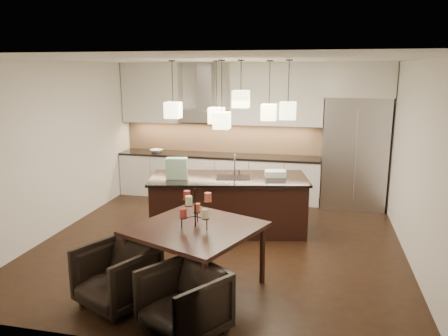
% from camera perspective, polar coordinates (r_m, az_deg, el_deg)
% --- Properties ---
extents(floor, '(5.50, 5.50, 0.02)m').
position_cam_1_polar(floor, '(6.98, -0.36, -9.68)').
color(floor, black).
rests_on(floor, ground).
extents(ceiling, '(5.50, 5.50, 0.02)m').
position_cam_1_polar(ceiling, '(6.46, -0.40, 14.13)').
color(ceiling, white).
rests_on(ceiling, wall_back).
extents(wall_back, '(5.50, 0.02, 2.80)m').
position_cam_1_polar(wall_back, '(9.25, 3.49, 4.91)').
color(wall_back, silver).
rests_on(wall_back, ground).
extents(wall_front, '(5.50, 0.02, 2.80)m').
position_cam_1_polar(wall_front, '(4.02, -9.32, -5.57)').
color(wall_front, silver).
rests_on(wall_front, ground).
extents(wall_left, '(0.02, 5.50, 2.80)m').
position_cam_1_polar(wall_left, '(7.68, -20.91, 2.49)').
color(wall_left, silver).
rests_on(wall_left, ground).
extents(wall_right, '(0.02, 5.50, 2.80)m').
position_cam_1_polar(wall_right, '(6.54, 23.88, 0.60)').
color(wall_right, silver).
rests_on(wall_right, ground).
extents(refrigerator, '(1.20, 0.72, 2.15)m').
position_cam_1_polar(refrigerator, '(8.84, 16.62, 1.90)').
color(refrigerator, '#B7B7BA').
rests_on(refrigerator, floor).
extents(fridge_panel, '(1.26, 0.72, 0.65)m').
position_cam_1_polar(fridge_panel, '(8.70, 17.21, 11.00)').
color(fridge_panel, silver).
rests_on(fridge_panel, refrigerator).
extents(lower_cabinets, '(4.21, 0.62, 0.88)m').
position_cam_1_polar(lower_cabinets, '(9.23, -0.75, -1.15)').
color(lower_cabinets, silver).
rests_on(lower_cabinets, floor).
extents(countertop, '(4.21, 0.66, 0.04)m').
position_cam_1_polar(countertop, '(9.13, -0.76, 1.66)').
color(countertop, black).
rests_on(countertop, lower_cabinets).
extents(backsplash, '(4.21, 0.02, 0.63)m').
position_cam_1_polar(backsplash, '(9.37, -0.34, 4.01)').
color(backsplash, tan).
rests_on(backsplash, countertop).
extents(upper_cab_left, '(1.25, 0.35, 1.25)m').
position_cam_1_polar(upper_cab_left, '(9.56, -9.36, 9.69)').
color(upper_cab_left, silver).
rests_on(upper_cab_left, wall_back).
extents(upper_cab_right, '(1.85, 0.35, 1.25)m').
position_cam_1_polar(upper_cab_right, '(8.92, 6.91, 9.56)').
color(upper_cab_right, silver).
rests_on(upper_cab_right, wall_back).
extents(hood_canopy, '(0.90, 0.52, 0.24)m').
position_cam_1_polar(hood_canopy, '(9.14, -2.55, 6.85)').
color(hood_canopy, '#B7B7BA').
rests_on(hood_canopy, wall_back).
extents(hood_chimney, '(0.30, 0.28, 0.96)m').
position_cam_1_polar(hood_chimney, '(9.20, -2.40, 10.63)').
color(hood_chimney, '#B7B7BA').
rests_on(hood_chimney, hood_canopy).
extents(fruit_bowl, '(0.32, 0.32, 0.06)m').
position_cam_1_polar(fruit_bowl, '(9.48, -8.79, 2.23)').
color(fruit_bowl, silver).
rests_on(fruit_bowl, countertop).
extents(island_body, '(2.65, 1.50, 0.88)m').
position_cam_1_polar(island_body, '(7.33, 0.60, -4.84)').
color(island_body, black).
rests_on(island_body, floor).
extents(island_top, '(2.74, 1.59, 0.04)m').
position_cam_1_polar(island_top, '(7.21, 0.60, -1.35)').
color(island_top, black).
rests_on(island_top, island_body).
extents(faucet, '(0.15, 0.26, 0.38)m').
position_cam_1_polar(faucet, '(7.26, 1.40, 0.44)').
color(faucet, silver).
rests_on(faucet, island_top).
extents(tote_bag, '(0.37, 0.25, 0.34)m').
position_cam_1_polar(tote_bag, '(7.13, -6.19, -0.03)').
color(tote_bag, '#226737').
rests_on(tote_bag, island_top).
extents(food_container, '(0.38, 0.31, 0.10)m').
position_cam_1_polar(food_container, '(7.29, 6.72, -0.71)').
color(food_container, silver).
rests_on(food_container, island_top).
extents(dining_table, '(1.76, 1.76, 0.81)m').
position_cam_1_polar(dining_table, '(5.45, -3.70, -11.64)').
color(dining_table, black).
rests_on(dining_table, floor).
extents(candelabra, '(0.51, 0.51, 0.47)m').
position_cam_1_polar(candelabra, '(5.22, -3.80, -5.20)').
color(candelabra, black).
rests_on(candelabra, dining_table).
extents(candle_a, '(0.11, 0.11, 0.11)m').
position_cam_1_polar(candle_a, '(5.15, -2.47, -5.98)').
color(candle_a, beige).
rests_on(candle_a, candelabra).
extents(candle_b, '(0.11, 0.11, 0.11)m').
position_cam_1_polar(candle_b, '(5.37, -3.56, -5.17)').
color(candle_b, '#CF5C3F').
rests_on(candle_b, candelabra).
extents(candle_c, '(0.11, 0.11, 0.11)m').
position_cam_1_polar(candle_c, '(5.19, -5.34, -5.88)').
color(candle_c, maroon).
rests_on(candle_c, candelabra).
extents(candle_d, '(0.11, 0.11, 0.11)m').
position_cam_1_polar(candle_d, '(5.19, -2.12, -3.83)').
color(candle_d, '#CF5C3F').
rests_on(candle_d, candelabra).
extents(candle_e, '(0.11, 0.11, 0.11)m').
position_cam_1_polar(candle_e, '(5.28, -4.86, -3.55)').
color(candle_e, maroon).
rests_on(candle_e, candelabra).
extents(candle_f, '(0.11, 0.11, 0.11)m').
position_cam_1_polar(candle_f, '(5.07, -4.62, -4.27)').
color(candle_f, beige).
rests_on(candle_f, candelabra).
extents(armchair_left, '(1.02, 1.03, 0.71)m').
position_cam_1_polar(armchair_left, '(5.27, -13.83, -13.50)').
color(armchair_left, black).
rests_on(armchair_left, floor).
extents(armchair_right, '(1.05, 1.05, 0.70)m').
position_cam_1_polar(armchair_right, '(4.65, -5.33, -17.03)').
color(armchair_right, black).
rests_on(armchair_right, floor).
extents(pendant_a, '(0.24, 0.24, 0.26)m').
position_cam_1_polar(pendant_a, '(7.21, -6.67, 7.52)').
color(pendant_a, '#F6EFAA').
rests_on(pendant_a, ceiling).
extents(pendant_b, '(0.24, 0.24, 0.26)m').
position_cam_1_polar(pendant_b, '(7.28, -0.99, 6.87)').
color(pendant_b, '#F6EFAA').
rests_on(pendant_b, ceiling).
extents(pendant_c, '(0.24, 0.24, 0.26)m').
position_cam_1_polar(pendant_c, '(6.75, 2.22, 8.99)').
color(pendant_c, '#F6EFAA').
rests_on(pendant_c, ceiling).
extents(pendant_d, '(0.24, 0.24, 0.26)m').
position_cam_1_polar(pendant_d, '(7.15, 5.89, 7.25)').
color(pendant_d, '#F6EFAA').
rests_on(pendant_d, ceiling).
extents(pendant_e, '(0.24, 0.24, 0.26)m').
position_cam_1_polar(pendant_e, '(6.70, 8.33, 7.41)').
color(pendant_e, '#F6EFAA').
rests_on(pendant_e, ceiling).
extents(pendant_f, '(0.24, 0.24, 0.26)m').
position_cam_1_polar(pendant_f, '(6.77, -0.28, 6.24)').
color(pendant_f, '#F6EFAA').
rests_on(pendant_f, ceiling).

